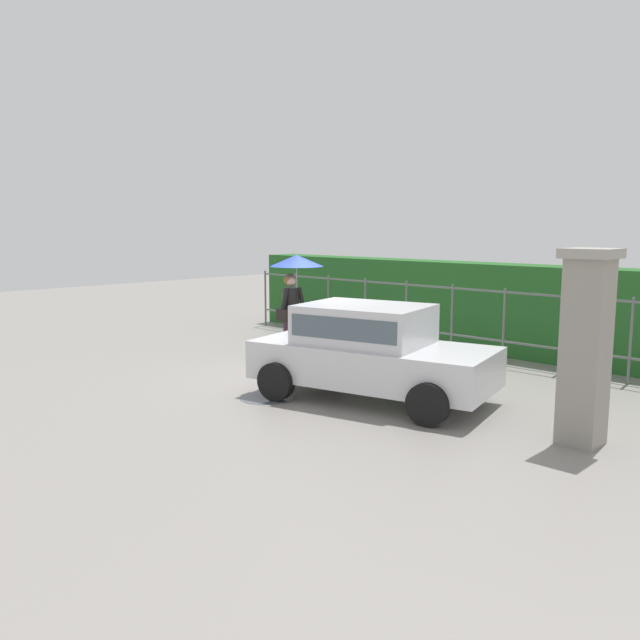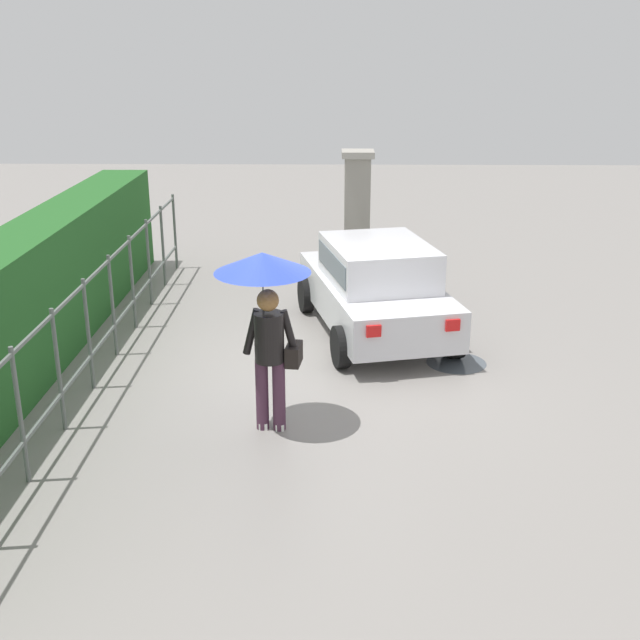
{
  "view_description": "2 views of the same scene",
  "coord_description": "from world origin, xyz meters",
  "views": [
    {
      "loc": [
        7.94,
        -8.22,
        2.67
      ],
      "look_at": [
        0.08,
        -0.14,
        1.03
      ],
      "focal_mm": 35.93,
      "sensor_mm": 36.0,
      "label": 1
    },
    {
      "loc": [
        -9.97,
        0.0,
        4.3
      ],
      "look_at": [
        -0.13,
        0.16,
        0.85
      ],
      "focal_mm": 44.46,
      "sensor_mm": 36.0,
      "label": 2
    }
  ],
  "objects": [
    {
      "name": "hedge_row",
      "position": [
        0.14,
        4.17,
        0.95
      ],
      "size": [
        11.62,
        0.9,
        1.9
      ],
      "primitive_type": "cube",
      "color": "#235B23",
      "rests_on": "ground"
    },
    {
      "name": "ground_plane",
      "position": [
        0.0,
        0.0,
        0.0
      ],
      "size": [
        40.0,
        40.0,
        0.0
      ],
      "primitive_type": "plane",
      "color": "gray"
    },
    {
      "name": "pedestrian",
      "position": [
        -1.5,
        0.74,
        1.63
      ],
      "size": [
        1.09,
        1.09,
        2.11
      ],
      "rotation": [
        0.0,
        0.0,
        -0.12
      ],
      "color": "#47283D",
      "rests_on": "ground"
    },
    {
      "name": "gate_pillar",
      "position": [
        4.92,
        -0.47,
        1.24
      ],
      "size": [
        0.6,
        0.6,
        2.42
      ],
      "color": "gray",
      "rests_on": "ground"
    },
    {
      "name": "car",
      "position": [
        1.68,
        -0.67,
        0.8
      ],
      "size": [
        3.98,
        2.52,
        1.48
      ],
      "rotation": [
        0.0,
        0.0,
        0.23
      ],
      "color": "silver",
      "rests_on": "ground"
    },
    {
      "name": "puddle_near",
      "position": [
        0.49,
        -1.77,
        0.0
      ],
      "size": [
        0.85,
        0.85,
        0.0
      ],
      "primitive_type": "cylinder",
      "color": "#4C545B",
      "rests_on": "ground"
    },
    {
      "name": "fence_section",
      "position": [
        0.14,
        3.14,
        0.82
      ],
      "size": [
        10.67,
        0.05,
        1.5
      ],
      "color": "#59605B",
      "rests_on": "ground"
    }
  ]
}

